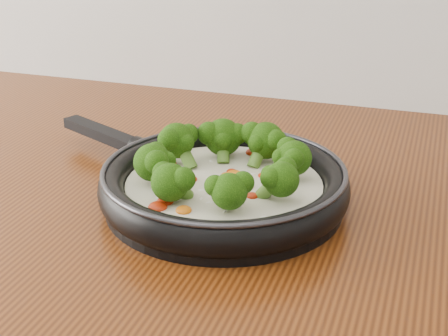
% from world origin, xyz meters
% --- Properties ---
extents(skillet, '(0.50, 0.40, 0.08)m').
position_xyz_m(skillet, '(0.06, 1.04, 0.93)').
color(skillet, black).
rests_on(skillet, counter).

